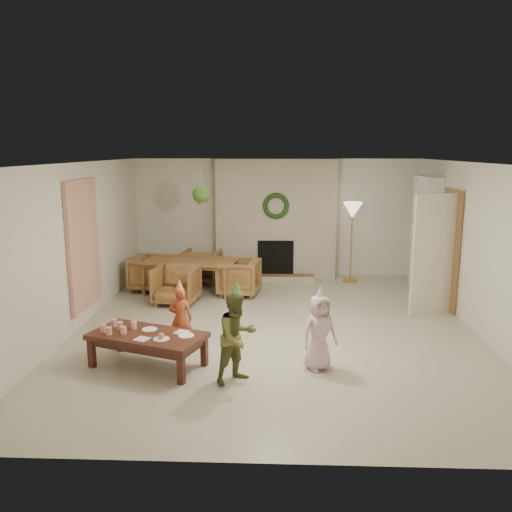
# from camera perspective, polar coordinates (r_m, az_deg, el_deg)

# --- Properties ---
(floor) EXTENTS (7.00, 7.00, 0.00)m
(floor) POSITION_cam_1_polar(r_m,az_deg,el_deg) (8.05, 2.04, -7.93)
(floor) COLOR #B7B29E
(floor) RESTS_ON ground
(ceiling) EXTENTS (7.00, 7.00, 0.00)m
(ceiling) POSITION_cam_1_polar(r_m,az_deg,el_deg) (7.59, 2.17, 10.15)
(ceiling) COLOR white
(ceiling) RESTS_ON wall_back
(wall_back) EXTENTS (7.00, 0.00, 7.00)m
(wall_back) POSITION_cam_1_polar(r_m,az_deg,el_deg) (11.18, 2.19, 4.20)
(wall_back) COLOR silver
(wall_back) RESTS_ON floor
(wall_front) EXTENTS (7.00, 0.00, 7.00)m
(wall_front) POSITION_cam_1_polar(r_m,az_deg,el_deg) (4.34, 1.87, -7.87)
(wall_front) COLOR silver
(wall_front) RESTS_ON floor
(wall_left) EXTENTS (0.00, 7.00, 7.00)m
(wall_left) POSITION_cam_1_polar(r_m,az_deg,el_deg) (8.30, -19.10, 0.95)
(wall_left) COLOR silver
(wall_left) RESTS_ON floor
(wall_right) EXTENTS (0.00, 7.00, 7.00)m
(wall_right) POSITION_cam_1_polar(r_m,az_deg,el_deg) (8.28, 23.35, 0.61)
(wall_right) COLOR silver
(wall_right) RESTS_ON floor
(fireplace_mass) EXTENTS (2.50, 0.40, 2.50)m
(fireplace_mass) POSITION_cam_1_polar(r_m,az_deg,el_deg) (10.98, 2.19, 4.06)
(fireplace_mass) COLOR #5D3118
(fireplace_mass) RESTS_ON floor
(fireplace_hearth) EXTENTS (1.60, 0.30, 0.12)m
(fireplace_hearth) POSITION_cam_1_polar(r_m,az_deg,el_deg) (10.86, 2.13, -2.41)
(fireplace_hearth) COLOR maroon
(fireplace_hearth) RESTS_ON floor
(fireplace_firebox) EXTENTS (0.75, 0.12, 0.75)m
(fireplace_firebox) POSITION_cam_1_polar(r_m,az_deg,el_deg) (10.94, 2.15, -0.22)
(fireplace_firebox) COLOR black
(fireplace_firebox) RESTS_ON floor
(fireplace_wreath) EXTENTS (0.54, 0.10, 0.54)m
(fireplace_wreath) POSITION_cam_1_polar(r_m,az_deg,el_deg) (10.72, 2.20, 5.49)
(fireplace_wreath) COLOR #183A16
(fireplace_wreath) RESTS_ON fireplace_mass
(floor_lamp_base) EXTENTS (0.31, 0.31, 0.03)m
(floor_lamp_base) POSITION_cam_1_polar(r_m,az_deg,el_deg) (11.03, 10.26, -2.61)
(floor_lamp_base) COLOR gold
(floor_lamp_base) RESTS_ON floor
(floor_lamp_post) EXTENTS (0.03, 0.03, 1.48)m
(floor_lamp_post) POSITION_cam_1_polar(r_m,az_deg,el_deg) (10.87, 10.40, 1.22)
(floor_lamp_post) COLOR gold
(floor_lamp_post) RESTS_ON floor
(floor_lamp_shade) EXTENTS (0.39, 0.39, 0.33)m
(floor_lamp_shade) POSITION_cam_1_polar(r_m,az_deg,el_deg) (10.77, 10.54, 4.95)
(floor_lamp_shade) COLOR beige
(floor_lamp_shade) RESTS_ON floor_lamp_post
(bookshelf_carcass) EXTENTS (0.30, 1.00, 2.20)m
(bookshelf_carcass) POSITION_cam_1_polar(r_m,az_deg,el_deg) (10.40, 18.02, 2.24)
(bookshelf_carcass) COLOR white
(bookshelf_carcass) RESTS_ON floor
(bookshelf_shelf_a) EXTENTS (0.30, 0.92, 0.03)m
(bookshelf_shelf_a) POSITION_cam_1_polar(r_m,az_deg,el_deg) (10.52, 17.69, -1.25)
(bookshelf_shelf_a) COLOR white
(bookshelf_shelf_a) RESTS_ON bookshelf_carcass
(bookshelf_shelf_b) EXTENTS (0.30, 0.92, 0.03)m
(bookshelf_shelf_b) POSITION_cam_1_polar(r_m,az_deg,el_deg) (10.44, 17.82, 0.89)
(bookshelf_shelf_b) COLOR white
(bookshelf_shelf_b) RESTS_ON bookshelf_carcass
(bookshelf_shelf_c) EXTENTS (0.30, 0.92, 0.03)m
(bookshelf_shelf_c) POSITION_cam_1_polar(r_m,az_deg,el_deg) (10.38, 17.96, 3.06)
(bookshelf_shelf_c) COLOR white
(bookshelf_shelf_c) RESTS_ON bookshelf_carcass
(bookshelf_shelf_d) EXTENTS (0.30, 0.92, 0.03)m
(bookshelf_shelf_d) POSITION_cam_1_polar(r_m,az_deg,el_deg) (10.33, 18.10, 5.25)
(bookshelf_shelf_d) COLOR white
(bookshelf_shelf_d) RESTS_ON bookshelf_carcass
(books_row_lower) EXTENTS (0.20, 0.40, 0.24)m
(books_row_lower) POSITION_cam_1_polar(r_m,az_deg,el_deg) (10.34, 17.85, -0.68)
(books_row_lower) COLOR #AD2030
(books_row_lower) RESTS_ON bookshelf_shelf_a
(books_row_mid) EXTENTS (0.20, 0.44, 0.24)m
(books_row_mid) POSITION_cam_1_polar(r_m,az_deg,el_deg) (10.46, 17.70, 1.69)
(books_row_mid) COLOR #21547C
(books_row_mid) RESTS_ON bookshelf_shelf_b
(books_row_upper) EXTENTS (0.20, 0.36, 0.22)m
(books_row_upper) POSITION_cam_1_polar(r_m,az_deg,el_deg) (10.26, 18.05, 3.69)
(books_row_upper) COLOR gold
(books_row_upper) RESTS_ON bookshelf_shelf_c
(door_frame) EXTENTS (0.05, 0.86, 2.04)m
(door_frame) POSITION_cam_1_polar(r_m,az_deg,el_deg) (9.41, 20.46, 0.64)
(door_frame) COLOR brown
(door_frame) RESTS_ON floor
(door_leaf) EXTENTS (0.77, 0.32, 2.00)m
(door_leaf) POSITION_cam_1_polar(r_m,az_deg,el_deg) (8.95, 18.87, 0.08)
(door_leaf) COLOR beige
(door_leaf) RESTS_ON floor
(curtain_panel) EXTENTS (0.06, 1.20, 2.00)m
(curtain_panel) POSITION_cam_1_polar(r_m,az_deg,el_deg) (8.47, -18.36, 1.20)
(curtain_panel) COLOR beige
(curtain_panel) RESTS_ON wall_left
(dining_table) EXTENTS (1.87, 1.22, 0.62)m
(dining_table) POSITION_cam_1_polar(r_m,az_deg,el_deg) (10.03, -7.26, -2.24)
(dining_table) COLOR brown
(dining_table) RESTS_ON floor
(dining_chair_near) EXTENTS (0.83, 0.84, 0.68)m
(dining_chair_near) POSITION_cam_1_polar(r_m,az_deg,el_deg) (9.32, -8.72, -3.15)
(dining_chair_near) COLOR brown
(dining_chair_near) RESTS_ON floor
(dining_chair_far) EXTENTS (0.83, 0.84, 0.68)m
(dining_chair_far) POSITION_cam_1_polar(r_m,az_deg,el_deg) (10.74, -6.01, -1.11)
(dining_chair_far) COLOR brown
(dining_chair_far) RESTS_ON floor
(dining_chair_left) EXTENTS (0.84, 0.83, 0.68)m
(dining_chair_left) POSITION_cam_1_polar(r_m,az_deg,el_deg) (10.28, -11.35, -1.84)
(dining_chair_left) COLOR brown
(dining_chair_left) RESTS_ON floor
(dining_chair_right) EXTENTS (0.84, 0.83, 0.68)m
(dining_chair_right) POSITION_cam_1_polar(r_m,az_deg,el_deg) (9.77, -1.90, -2.32)
(dining_chair_right) COLOR brown
(dining_chair_right) RESTS_ON floor
(hanging_plant_cord) EXTENTS (0.01, 0.01, 0.70)m
(hanging_plant_cord) POSITION_cam_1_polar(r_m,az_deg,el_deg) (9.20, -6.01, 8.17)
(hanging_plant_cord) COLOR tan
(hanging_plant_cord) RESTS_ON ceiling
(hanging_plant_pot) EXTENTS (0.16, 0.16, 0.12)m
(hanging_plant_pot) POSITION_cam_1_polar(r_m,az_deg,el_deg) (9.23, -5.97, 6.00)
(hanging_plant_pot) COLOR #9E4833
(hanging_plant_pot) RESTS_ON hanging_plant_cord
(hanging_plant_foliage) EXTENTS (0.32, 0.32, 0.32)m
(hanging_plant_foliage) POSITION_cam_1_polar(r_m,az_deg,el_deg) (9.22, -5.98, 6.74)
(hanging_plant_foliage) COLOR #274F1A
(hanging_plant_foliage) RESTS_ON hanging_plant_pot
(coffee_table_top) EXTENTS (1.57, 1.15, 0.07)m
(coffee_table_top) POSITION_cam_1_polar(r_m,az_deg,el_deg) (6.72, -11.80, -8.56)
(coffee_table_top) COLOR #4A2318
(coffee_table_top) RESTS_ON floor
(coffee_table_apron) EXTENTS (1.43, 1.01, 0.09)m
(coffee_table_apron) POSITION_cam_1_polar(r_m,az_deg,el_deg) (6.75, -11.77, -9.17)
(coffee_table_apron) COLOR #4A2318
(coffee_table_apron) RESTS_ON floor
(coffee_leg_fl) EXTENTS (0.10, 0.10, 0.37)m
(coffee_leg_fl) POSITION_cam_1_polar(r_m,az_deg,el_deg) (6.96, -17.55, -10.10)
(coffee_leg_fl) COLOR #4A2318
(coffee_leg_fl) RESTS_ON floor
(coffee_leg_fr) EXTENTS (0.10, 0.10, 0.37)m
(coffee_leg_fr) POSITION_cam_1_polar(r_m,az_deg,el_deg) (6.26, -8.21, -12.16)
(coffee_leg_fr) COLOR #4A2318
(coffee_leg_fr) RESTS_ON floor
(coffee_leg_bl) EXTENTS (0.10, 0.10, 0.37)m
(coffee_leg_bl) POSITION_cam_1_polar(r_m,az_deg,el_deg) (7.38, -14.67, -8.67)
(coffee_leg_bl) COLOR #4A2318
(coffee_leg_bl) RESTS_ON floor
(coffee_leg_br) EXTENTS (0.10, 0.10, 0.37)m
(coffee_leg_br) POSITION_cam_1_polar(r_m,az_deg,el_deg) (6.72, -5.68, -10.37)
(coffee_leg_br) COLOR #4A2318
(coffee_leg_br) RESTS_ON floor
(cup_a) EXTENTS (0.10, 0.10, 0.10)m
(cup_a) POSITION_cam_1_polar(r_m,az_deg,el_deg) (6.88, -16.40, -7.59)
(cup_a) COLOR white
(cup_a) RESTS_ON coffee_table_top
(cup_b) EXTENTS (0.10, 0.10, 0.10)m
(cup_b) POSITION_cam_1_polar(r_m,az_deg,el_deg) (7.05, -15.29, -7.08)
(cup_b) COLOR white
(cup_b) RESTS_ON coffee_table_top
(cup_c) EXTENTS (0.10, 0.10, 0.10)m
(cup_c) POSITION_cam_1_polar(r_m,az_deg,el_deg) (6.77, -15.81, -7.90)
(cup_c) COLOR white
(cup_c) RESTS_ON coffee_table_top
(cup_d) EXTENTS (0.10, 0.10, 0.10)m
(cup_d) POSITION_cam_1_polar(r_m,az_deg,el_deg) (6.93, -14.70, -7.37)
(cup_d) COLOR white
(cup_d) RESTS_ON coffee_table_top
(cup_e) EXTENTS (0.10, 0.10, 0.10)m
(cup_e) POSITION_cam_1_polar(r_m,az_deg,el_deg) (6.74, -14.32, -7.89)
(cup_e) COLOR white
(cup_e) RESTS_ON coffee_table_top
(cup_f) EXTENTS (0.10, 0.10, 0.10)m
(cup_f) POSITION_cam_1_polar(r_m,az_deg,el_deg) (6.91, -13.24, -7.36)
(cup_f) COLOR white
(cup_f) RESTS_ON coffee_table_top
(plate_a) EXTENTS (0.25, 0.25, 0.01)m
(plate_a) POSITION_cam_1_polar(r_m,az_deg,el_deg) (6.84, -11.58, -7.86)
(plate_a) COLOR white
(plate_a) RESTS_ON coffee_table_top
(plate_b) EXTENTS (0.25, 0.25, 0.01)m
(plate_b) POSITION_cam_1_polar(r_m,az_deg,el_deg) (6.48, -10.33, -8.92)
(plate_b) COLOR white
(plate_b) RESTS_ON coffee_table_top
(plate_c) EXTENTS (0.25, 0.25, 0.01)m
(plate_c) POSITION_cam_1_polar(r_m,az_deg,el_deg) (6.55, -7.66, -8.62)
(plate_c) COLOR white
(plate_c) RESTS_ON coffee_table_top
(food_scoop) EXTENTS (0.10, 0.10, 0.08)m
(food_scoop) POSITION_cam_1_polar(r_m,az_deg,el_deg) (6.47, -10.34, -8.57)
(food_scoop) COLOR tan
(food_scoop) RESTS_ON plate_b
(napkin_left) EXTENTS (0.21, 0.21, 0.01)m
(napkin_left) POSITION_cam_1_polar(r_m,az_deg,el_deg) (6.53, -12.38, -8.86)
(napkin_left) COLOR #E7AAC1
(napkin_left) RESTS_ON coffee_table_top
(napkin_right) EXTENTS (0.21, 0.21, 0.01)m
(napkin_right) POSITION_cam_1_polar(r_m,az_deg,el_deg) (6.67, -8.11, -8.25)
(napkin_right) COLOR #E7AAC1
(napkin_right) RESTS_ON coffee_table_top
(child_red) EXTENTS (0.34, 0.23, 0.88)m
(child_red) POSITION_cam_1_polar(r_m,az_deg,el_deg) (7.18, -8.27, -6.82)
(child_red) COLOR #AC4124
(child_red) RESTS_ON floor
(party_hat_red) EXTENTS (0.15, 0.15, 0.17)m
(party_hat_red) POSITION_cam_1_polar(r_m,az_deg,el_deg) (7.04, -8.39, -3.14)
(party_hat_red) COLOR gold
(party_hat_red) RESTS_ON child_red
(child_plaid) EXTENTS (0.67, 0.66, 1.09)m
(child_plaid) POSITION_cam_1_polar(r_m,az_deg,el_deg) (6.14, -2.09, -8.86)
(child_plaid) COLOR brown
(child_plaid) RESTS_ON floor
(party_hat_plaid) EXTENTS (0.17, 0.17, 0.18)m
(party_hat_plaid) POSITION_cam_1_polar(r_m,az_deg,el_deg) (5.96, -2.13, -3.57)
(party_hat_plaid) COLOR #4FA948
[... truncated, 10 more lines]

